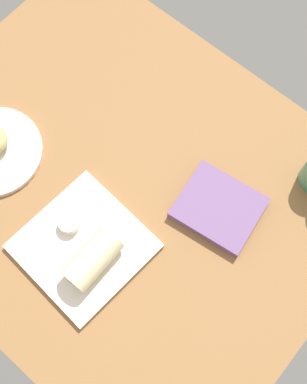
{
  "coord_description": "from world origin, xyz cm",
  "views": [
    {
      "loc": [
        -34.17,
        27.11,
        117.28
      ],
      "look_at": [
        -8.71,
        -2.68,
        7.0
      ],
      "focal_mm": 47.4,
      "sensor_mm": 36.0,
      "label": 1
    }
  ],
  "objects_px": {
    "breakfast_wrap": "(92,259)",
    "book_stack": "(219,208)",
    "square_plate": "(84,246)",
    "sauce_cup": "(69,223)"
  },
  "relations": [
    {
      "from": "square_plate",
      "to": "book_stack",
      "type": "bearing_deg",
      "value": -123.34
    },
    {
      "from": "square_plate",
      "to": "breakfast_wrap",
      "type": "relative_size",
      "value": 1.95
    },
    {
      "from": "breakfast_wrap",
      "to": "square_plate",
      "type": "bearing_deg",
      "value": -16.71
    },
    {
      "from": "breakfast_wrap",
      "to": "book_stack",
      "type": "distance_m",
      "value": 0.31
    },
    {
      "from": "breakfast_wrap",
      "to": "sauce_cup",
      "type": "bearing_deg",
      "value": -16.71
    },
    {
      "from": "square_plate",
      "to": "book_stack",
      "type": "height_order",
      "value": "book_stack"
    },
    {
      "from": "sauce_cup",
      "to": "book_stack",
      "type": "distance_m",
      "value": 0.35
    },
    {
      "from": "sauce_cup",
      "to": "breakfast_wrap",
      "type": "bearing_deg",
      "value": 164.16
    },
    {
      "from": "square_plate",
      "to": "sauce_cup",
      "type": "xyz_separation_m",
      "value": [
        0.06,
        -0.02,
        0.02
      ]
    },
    {
      "from": "book_stack",
      "to": "breakfast_wrap",
      "type": "bearing_deg",
      "value": 64.84
    }
  ]
}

